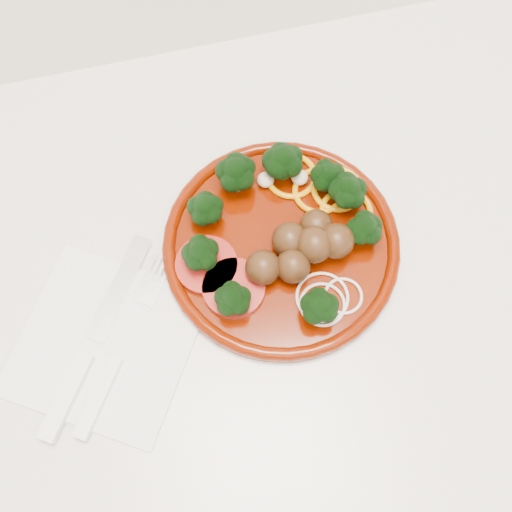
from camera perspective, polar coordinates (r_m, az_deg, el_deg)
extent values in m
cube|color=beige|center=(1.15, 9.39, -7.28)|extent=(2.40, 0.60, 0.87)
cube|color=silver|center=(0.74, 14.68, 2.10)|extent=(2.40, 0.60, 0.03)
cylinder|color=#500F00|center=(0.68, 2.24, 0.86)|extent=(0.25, 0.25, 0.01)
torus|color=#500F00|center=(0.68, 2.26, 1.06)|extent=(0.25, 0.25, 0.01)
sphere|color=#432710|center=(0.67, 5.37, 2.73)|extent=(0.04, 0.04, 0.04)
sphere|color=#432710|center=(0.65, 3.30, -0.88)|extent=(0.04, 0.04, 0.04)
sphere|color=#432710|center=(0.66, 3.02, 1.42)|extent=(0.04, 0.04, 0.04)
sphere|color=#432710|center=(0.66, 7.12, 1.13)|extent=(0.04, 0.04, 0.04)
sphere|color=#432710|center=(0.66, 5.16, 0.79)|extent=(0.04, 0.04, 0.04)
sphere|color=#432710|center=(0.65, 0.63, -1.01)|extent=(0.04, 0.04, 0.04)
torus|color=orange|center=(0.70, 5.60, 5.78)|extent=(0.06, 0.06, 0.01)
torus|color=orange|center=(0.70, 8.02, 3.92)|extent=(0.06, 0.06, 0.01)
torus|color=orange|center=(0.71, 3.14, 7.14)|extent=(0.06, 0.06, 0.01)
torus|color=orange|center=(0.71, 7.25, 5.97)|extent=(0.06, 0.06, 0.01)
cylinder|color=#720A07|center=(0.67, -4.42, -0.80)|extent=(0.06, 0.06, 0.01)
cylinder|color=#720A07|center=(0.65, -2.00, -2.86)|extent=(0.06, 0.06, 0.01)
torus|color=beige|center=(0.65, 5.92, -4.31)|extent=(0.05, 0.05, 0.00)
torus|color=beige|center=(0.66, 7.77, -3.53)|extent=(0.04, 0.04, 0.00)
torus|color=beige|center=(0.66, 5.91, -3.65)|extent=(0.06, 0.06, 0.00)
ellipsoid|color=#C6B793|center=(0.70, 0.86, 6.75)|extent=(0.02, 0.02, 0.01)
ellipsoid|color=#C6B793|center=(0.69, -3.81, 4.36)|extent=(0.02, 0.02, 0.01)
ellipsoid|color=#C6B793|center=(0.71, 3.90, 6.94)|extent=(0.02, 0.02, 0.01)
cube|color=white|center=(0.67, -13.20, -7.51)|extent=(0.23, 0.23, 0.00)
cube|color=silver|center=(0.68, -12.00, -2.78)|extent=(0.08, 0.11, 0.00)
cube|color=white|center=(0.66, -16.50, -11.89)|extent=(0.06, 0.08, 0.01)
cube|color=white|center=(0.65, -13.81, -12.08)|extent=(0.06, 0.08, 0.01)
cube|color=silver|center=(0.67, -9.59, -3.22)|extent=(0.03, 0.03, 0.00)
cube|color=silver|center=(0.68, -7.98, -1.56)|extent=(0.02, 0.03, 0.00)
cube|color=silver|center=(0.68, -8.46, -1.38)|extent=(0.02, 0.03, 0.00)
cube|color=silver|center=(0.68, -8.94, -1.21)|extent=(0.02, 0.03, 0.00)
cube|color=silver|center=(0.68, -9.41, -1.04)|extent=(0.02, 0.03, 0.00)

